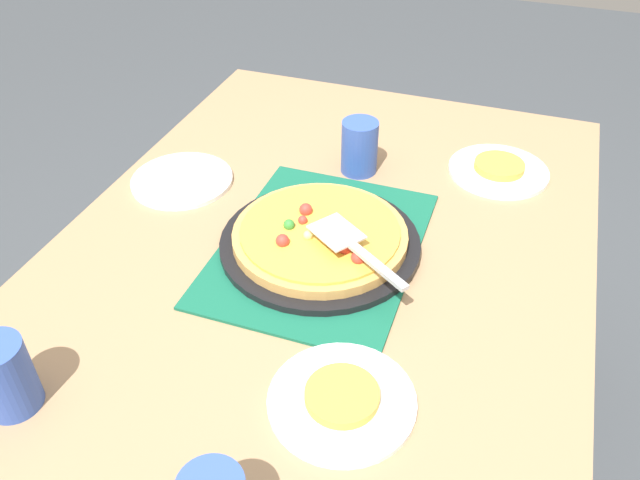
# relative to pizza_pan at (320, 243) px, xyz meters

# --- Properties ---
(ground_plane) EXTENTS (8.00, 8.00, 0.00)m
(ground_plane) POSITION_rel_pizza_pan_xyz_m (0.00, 0.00, -0.76)
(ground_plane) COLOR #3D4247
(dining_table) EXTENTS (1.40, 1.00, 0.75)m
(dining_table) POSITION_rel_pizza_pan_xyz_m (0.00, 0.00, -0.12)
(dining_table) COLOR #9E7A56
(dining_table) RESTS_ON ground_plane
(placemat) EXTENTS (0.48, 0.36, 0.01)m
(placemat) POSITION_rel_pizza_pan_xyz_m (0.00, 0.00, -0.01)
(placemat) COLOR #145B42
(placemat) RESTS_ON dining_table
(pizza_pan) EXTENTS (0.38, 0.38, 0.01)m
(pizza_pan) POSITION_rel_pizza_pan_xyz_m (0.00, 0.00, 0.00)
(pizza_pan) COLOR black
(pizza_pan) RESTS_ON placemat
(pizza) EXTENTS (0.33, 0.33, 0.05)m
(pizza) POSITION_rel_pizza_pan_xyz_m (-0.00, -0.00, 0.02)
(pizza) COLOR tan
(pizza) RESTS_ON pizza_pan
(plate_near_left) EXTENTS (0.22, 0.22, 0.01)m
(plate_near_left) POSITION_rel_pizza_pan_xyz_m (-0.33, -0.15, -0.01)
(plate_near_left) COLOR white
(plate_near_left) RESTS_ON dining_table
(plate_far_right) EXTENTS (0.22, 0.22, 0.01)m
(plate_far_right) POSITION_rel_pizza_pan_xyz_m (0.38, -0.29, -0.01)
(plate_far_right) COLOR white
(plate_far_right) RESTS_ON dining_table
(plate_side) EXTENTS (0.22, 0.22, 0.01)m
(plate_side) POSITION_rel_pizza_pan_xyz_m (0.12, 0.36, -0.01)
(plate_side) COLOR white
(plate_side) RESTS_ON dining_table
(served_slice_left) EXTENTS (0.11, 0.11, 0.02)m
(served_slice_left) POSITION_rel_pizza_pan_xyz_m (-0.33, -0.15, 0.01)
(served_slice_left) COLOR gold
(served_slice_left) RESTS_ON plate_near_left
(served_slice_right) EXTENTS (0.11, 0.11, 0.02)m
(served_slice_right) POSITION_rel_pizza_pan_xyz_m (0.38, -0.29, 0.01)
(served_slice_right) COLOR gold
(served_slice_right) RESTS_ON plate_far_right
(cup_far) EXTENTS (0.08, 0.08, 0.12)m
(cup_far) POSITION_rel_pizza_pan_xyz_m (0.29, 0.01, 0.05)
(cup_far) COLOR #3351AD
(cup_far) RESTS_ON dining_table
(cup_corner) EXTENTS (0.08, 0.08, 0.12)m
(cup_corner) POSITION_rel_pizza_pan_xyz_m (-0.49, 0.30, 0.05)
(cup_corner) COLOR #3351AD
(cup_corner) RESTS_ON dining_table
(pizza_server) EXTENTS (0.17, 0.21, 0.01)m
(pizza_server) POSITION_rel_pizza_pan_xyz_m (-0.06, -0.08, 0.06)
(pizza_server) COLOR silver
(pizza_server) RESTS_ON pizza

